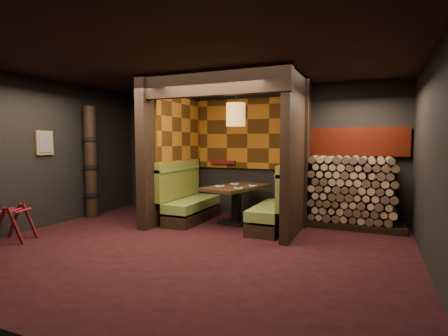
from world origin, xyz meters
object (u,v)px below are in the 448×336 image
pendant_lamp (236,115)px  luggage_rack (15,222)px  totem_column (91,163)px  firewood_stack (356,192)px  booth_bench_right (277,208)px  booth_bench_left (188,201)px  dining_table (236,197)px

pendant_lamp → luggage_rack: pendant_lamp is taller
totem_column → firewood_stack: 5.50m
pendant_lamp → firewood_stack: bearing=15.5°
totem_column → firewood_stack: (5.33, 1.25, -0.51)m
booth_bench_right → pendant_lamp: (-0.87, 0.08, 1.77)m
booth_bench_left → booth_bench_right: same height
booth_bench_right → dining_table: (-0.87, 0.13, 0.13)m
dining_table → firewood_stack: (2.22, 0.57, 0.16)m
booth_bench_left → firewood_stack: bearing=12.2°
booth_bench_left → totem_column: bearing=-165.2°
booth_bench_left → pendant_lamp: (1.03, 0.08, 1.77)m
booth_bench_left → firewood_stack: size_ratio=0.92×
pendant_lamp → totem_column: (-3.11, -0.63, -0.98)m
booth_bench_left → pendant_lamp: 2.05m
booth_bench_left → booth_bench_right: size_ratio=1.00×
pendant_lamp → dining_table: bearing=90.0°
dining_table → totem_column: (-3.11, -0.68, 0.66)m
dining_table → firewood_stack: firewood_stack is taller
booth_bench_right → luggage_rack: (-3.79, -2.47, -0.09)m
booth_bench_left → totem_column: 2.30m
booth_bench_right → dining_table: 0.89m
totem_column → dining_table: bearing=12.4°
totem_column → firewood_stack: bearing=13.2°
firewood_stack → pendant_lamp: bearing=-164.5°
dining_table → totem_column: 3.26m
firewood_stack → dining_table: bearing=-165.7°
booth_bench_right → dining_table: booth_bench_right is taller
pendant_lamp → firewood_stack: pendant_lamp is taller
booth_bench_right → luggage_rack: size_ratio=2.35×
totem_column → pendant_lamp: bearing=11.5°
booth_bench_right → totem_column: (-3.98, -0.55, 0.79)m
pendant_lamp → totem_column: bearing=-168.5°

